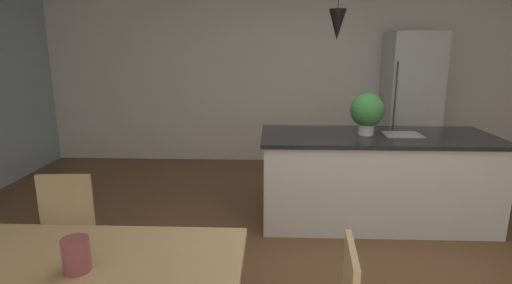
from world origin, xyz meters
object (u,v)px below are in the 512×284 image
Objects in this scene: chair_far_left at (60,235)px; potted_plant_on_island at (367,111)px; kitchen_island at (375,177)px; vase_on_dining_table at (76,255)px; refrigerator at (410,102)px; dining_table at (50,281)px.

potted_plant_on_island is (2.38, 1.40, 0.66)m from chair_far_left.
kitchen_island reaches higher than chair_far_left.
potted_plant_on_island is at bearing -180.00° from kitchen_island.
vase_on_dining_table is at bearing -56.57° from chair_far_left.
dining_table is at bearing -126.32° from refrigerator.
refrigerator is 5.03m from vase_on_dining_table.
dining_table is 2.08× the size of chair_far_left.
kitchen_island is (2.50, 1.40, -0.01)m from chair_far_left.
dining_table is 3.02m from potted_plant_on_island.
dining_table is 11.32× the size of vase_on_dining_table.
refrigerator reaches higher than vase_on_dining_table.
dining_table is 4.43× the size of potted_plant_on_island.
refrigerator is at bearing 63.60° from kitchen_island.
dining_table is 0.93× the size of refrigerator.
chair_far_left is 1.07m from vase_on_dining_table.
potted_plant_on_island reaches higher than chair_far_left.
chair_far_left is at bearing 116.26° from dining_table.
chair_far_left is at bearing 123.43° from vase_on_dining_table.
refrigerator reaches higher than kitchen_island.
potted_plant_on_island is 2.91m from vase_on_dining_table.
refrigerator is (0.93, 1.87, 0.52)m from kitchen_island.
potted_plant_on_island reaches higher than vase_on_dining_table.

